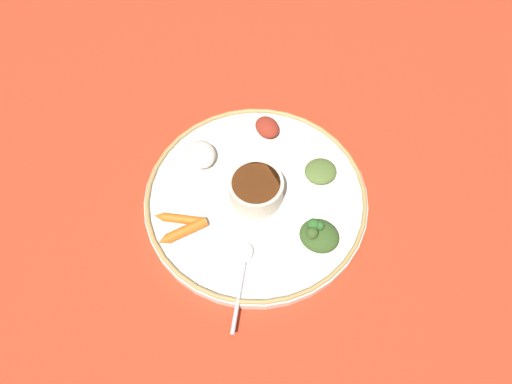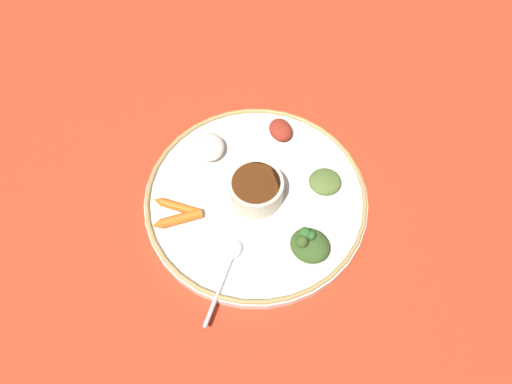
{
  "view_description": "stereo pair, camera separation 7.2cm",
  "coord_description": "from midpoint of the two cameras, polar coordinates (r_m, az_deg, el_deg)",
  "views": [
    {
      "loc": [
        0.4,
        -0.03,
        0.73
      ],
      "look_at": [
        0.0,
        0.0,
        0.03
      ],
      "focal_mm": 32.84,
      "sensor_mm": 36.0,
      "label": 1
    },
    {
      "loc": [
        0.4,
        0.04,
        0.73
      ],
      "look_at": [
        0.0,
        0.0,
        0.03
      ],
      "focal_mm": 32.84,
      "sensor_mm": 36.0,
      "label": 2
    }
  ],
  "objects": [
    {
      "name": "mound_collards",
      "position": [
        0.84,
        10.85,
        1.07
      ],
      "size": [
        0.07,
        0.07,
        0.02
      ],
      "primitive_type": "ellipsoid",
      "rotation": [
        0.0,
        0.0,
        4.95
      ],
      "color": "#567033",
      "rests_on": "platter"
    },
    {
      "name": "greens_pile",
      "position": [
        0.77,
        9.19,
        -6.52
      ],
      "size": [
        0.09,
        0.09,
        0.05
      ],
      "color": "#385623",
      "rests_on": "platter"
    },
    {
      "name": "ground_plane",
      "position": [
        0.83,
        2.46,
        -1.32
      ],
      "size": [
        2.4,
        2.4,
        0.0
      ],
      "primitive_type": "plane",
      "color": "#B7381E"
    },
    {
      "name": "center_bowl",
      "position": [
        0.8,
        2.58,
        0.17
      ],
      "size": [
        0.09,
        0.09,
        0.05
      ],
      "color": "beige",
      "rests_on": "platter"
    },
    {
      "name": "platter",
      "position": [
        0.83,
        2.49,
        -1.02
      ],
      "size": [
        0.39,
        0.39,
        0.02
      ],
      "primitive_type": "cylinder",
      "color": "white",
      "rests_on": "ground_plane"
    },
    {
      "name": "carrot_outer",
      "position": [
        0.79,
        -6.98,
        -3.52
      ],
      "size": [
        0.05,
        0.09,
        0.02
      ],
      "color": "orange",
      "rests_on": "platter"
    },
    {
      "name": "mound_rice_white",
      "position": [
        0.86,
        -3.16,
        5.32
      ],
      "size": [
        0.07,
        0.06,
        0.03
      ],
      "primitive_type": "ellipsoid",
      "rotation": [
        0.0,
        0.0,
        0.15
      ],
      "color": "silver",
      "rests_on": "platter"
    },
    {
      "name": "spoon",
      "position": [
        0.76,
        -0.74,
        -9.44
      ],
      "size": [
        0.15,
        0.05,
        0.01
      ],
      "color": "silver",
      "rests_on": "platter"
    },
    {
      "name": "mound_beet",
      "position": [
        0.88,
        5.35,
        7.39
      ],
      "size": [
        0.06,
        0.06,
        0.03
      ],
      "primitive_type": "ellipsoid",
      "rotation": [
        0.0,
        0.0,
        3.68
      ],
      "color": "maroon",
      "rests_on": "platter"
    },
    {
      "name": "carrot_near_spoon",
      "position": [
        0.81,
        -7.16,
        -1.93
      ],
      "size": [
        0.03,
        0.09,
        0.02
      ],
      "color": "orange",
      "rests_on": "platter"
    },
    {
      "name": "platter_rim",
      "position": [
        0.82,
        2.52,
        -0.62
      ],
      "size": [
        0.39,
        0.39,
        0.01
      ],
      "primitive_type": "torus",
      "color": "tan",
      "rests_on": "platter"
    }
  ]
}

